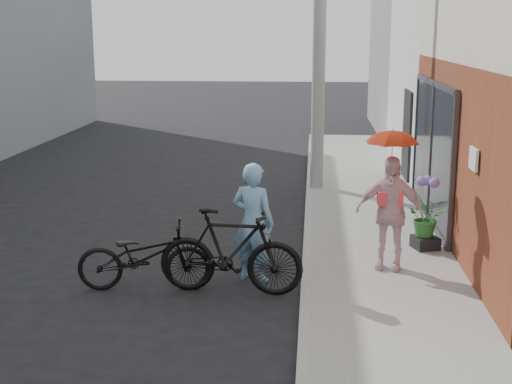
# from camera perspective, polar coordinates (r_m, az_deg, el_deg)

# --- Properties ---
(ground) EXTENTS (80.00, 80.00, 0.00)m
(ground) POSITION_cam_1_polar(r_m,az_deg,el_deg) (10.09, -1.41, -7.50)
(ground) COLOR black
(ground) RESTS_ON ground
(sidewalk) EXTENTS (2.20, 24.00, 0.12)m
(sidewalk) POSITION_cam_1_polar(r_m,az_deg,el_deg) (11.96, 9.69, -4.08)
(sidewalk) COLOR gray
(sidewalk) RESTS_ON ground
(curb) EXTENTS (0.12, 24.00, 0.12)m
(curb) POSITION_cam_1_polar(r_m,az_deg,el_deg) (11.91, 4.11, -4.00)
(curb) COLOR #9E9E99
(curb) RESTS_ON ground
(east_building_far) EXTENTS (8.00, 8.00, 7.00)m
(east_building_far) POSITION_cam_1_polar(r_m,az_deg,el_deg) (26.15, 18.77, 12.20)
(east_building_far) COLOR gray
(east_building_far) RESTS_ON ground
(utility_pole) EXTENTS (0.28, 0.28, 7.00)m
(utility_pole) POSITION_cam_1_polar(r_m,az_deg,el_deg) (15.40, 5.10, 12.79)
(utility_pole) COLOR #9E9E99
(utility_pole) RESTS_ON ground
(officer) EXTENTS (0.72, 0.59, 1.72)m
(officer) POSITION_cam_1_polar(r_m,az_deg,el_deg) (10.04, -0.24, -2.45)
(officer) COLOR #75ACD1
(officer) RESTS_ON ground
(bike_left) EXTENTS (1.88, 0.86, 0.96)m
(bike_left) POSITION_cam_1_polar(r_m,az_deg,el_deg) (9.92, -8.96, -5.10)
(bike_left) COLOR black
(bike_left) RESTS_ON ground
(bike_right) EXTENTS (2.01, 0.71, 1.18)m
(bike_right) POSITION_cam_1_polar(r_m,az_deg,el_deg) (9.64, -2.04, -4.78)
(bike_right) COLOR black
(bike_right) RESTS_ON ground
(kimono_woman) EXTENTS (1.04, 0.63, 1.66)m
(kimono_woman) POSITION_cam_1_polar(r_m,az_deg,el_deg) (10.39, 10.62, -1.64)
(kimono_woman) COLOR silver
(kimono_woman) RESTS_ON sidewalk
(parasol) EXTENTS (0.73, 0.73, 0.64)m
(parasol) POSITION_cam_1_polar(r_m,az_deg,el_deg) (10.17, 10.89, 4.64)
(parasol) COLOR red
(parasol) RESTS_ON kimono_woman
(planter) EXTENTS (0.47, 0.47, 0.19)m
(planter) POSITION_cam_1_polar(r_m,az_deg,el_deg) (11.63, 13.38, -3.94)
(planter) COLOR black
(planter) RESTS_ON sidewalk
(potted_plant) EXTENTS (0.57, 0.49, 0.63)m
(potted_plant) POSITION_cam_1_polar(r_m,az_deg,el_deg) (11.52, 13.49, -1.98)
(potted_plant) COLOR #2C702F
(potted_plant) RESTS_ON planter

